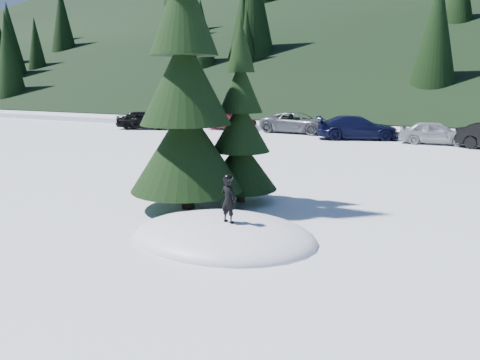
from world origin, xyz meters
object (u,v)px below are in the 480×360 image
at_px(car_0, 145,120).
at_px(car_4, 435,133).
at_px(spruce_tall, 185,92).
at_px(car_2, 298,123).
at_px(car_3, 357,128).
at_px(car_1, 230,121).
at_px(spruce_short, 241,133).
at_px(child_skier, 228,200).

xyz_separation_m(car_0, car_4, (20.53, 0.76, -0.04)).
distance_m(spruce_tall, car_4, 19.21).
xyz_separation_m(car_2, car_4, (9.22, -2.05, -0.06)).
relative_size(car_0, car_3, 0.83).
xyz_separation_m(car_1, car_3, (9.79, -1.32, 0.08)).
xyz_separation_m(car_0, car_2, (11.31, 2.82, 0.01)).
relative_size(spruce_short, child_skier, 5.17).
bearing_deg(car_3, spruce_short, 159.95).
xyz_separation_m(spruce_short, car_2, (-5.20, 19.01, -1.37)).
height_order(car_2, car_3, car_3).
bearing_deg(car_3, car_2, 47.07).
distance_m(spruce_short, child_skier, 3.89).
distance_m(car_1, car_3, 9.88).
xyz_separation_m(child_skier, car_4, (2.58, 20.39, -0.33)).
height_order(car_0, car_4, car_0).
bearing_deg(car_2, child_skier, -160.12).
xyz_separation_m(car_3, car_4, (4.60, -0.28, -0.06)).
distance_m(child_skier, car_4, 20.56).
xyz_separation_m(spruce_short, car_4, (4.02, 16.96, -1.43)).
bearing_deg(spruce_tall, car_2, 101.62).
relative_size(child_skier, car_0, 0.25).
bearing_deg(child_skier, car_4, -87.26).
bearing_deg(car_3, car_4, -115.45).
xyz_separation_m(child_skier, car_2, (-6.64, 22.44, -0.27)).
relative_size(car_2, car_4, 1.33).
height_order(spruce_short, car_1, spruce_short).
height_order(spruce_short, car_4, spruce_short).
xyz_separation_m(spruce_short, car_0, (-16.51, 16.19, -1.39)).
xyz_separation_m(spruce_tall, car_4, (5.02, 18.36, -2.65)).
bearing_deg(car_0, spruce_tall, -159.36).
distance_m(spruce_tall, child_skier, 3.94).
bearing_deg(spruce_short, car_4, 76.65).
xyz_separation_m(car_1, car_2, (5.16, 0.45, 0.07)).
xyz_separation_m(car_0, car_1, (6.15, 2.37, -0.06)).
distance_m(spruce_short, car_3, 17.30).
xyz_separation_m(car_2, car_3, (4.62, -1.77, 0.01)).
bearing_deg(car_4, spruce_tall, 162.17).
bearing_deg(car_2, spruce_short, -161.31).
height_order(car_0, car_2, car_2).
relative_size(spruce_tall, car_3, 1.69).
xyz_separation_m(spruce_tall, car_0, (-15.51, 17.59, -2.60)).
relative_size(car_2, car_3, 1.03).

